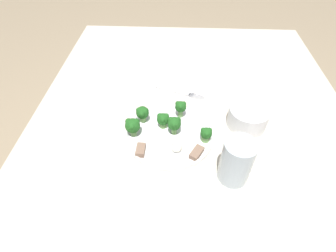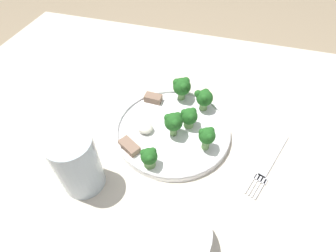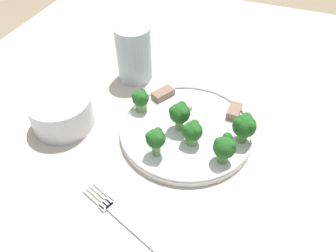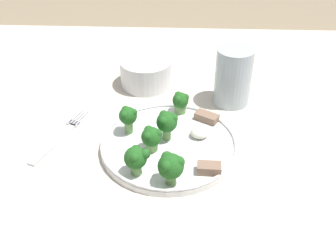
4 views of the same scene
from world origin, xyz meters
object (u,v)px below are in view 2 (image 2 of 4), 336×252
(dinner_plate, at_px, (173,130))
(cream_bowl, at_px, (172,238))
(fork, at_px, (269,163))
(drinking_glass, at_px, (78,166))

(dinner_plate, bearing_deg, cream_bowl, 105.05)
(fork, relative_size, drinking_glass, 1.42)
(dinner_plate, height_order, drinking_glass, drinking_glass)
(fork, distance_m, cream_bowl, 0.26)
(fork, height_order, drinking_glass, drinking_glass)
(fork, xyz_separation_m, cream_bowl, (0.15, 0.21, 0.03))
(cream_bowl, relative_size, drinking_glass, 0.95)
(dinner_plate, xyz_separation_m, fork, (-0.21, 0.02, -0.01))
(drinking_glass, bearing_deg, dinner_plate, -127.69)
(dinner_plate, xyz_separation_m, cream_bowl, (-0.06, 0.23, 0.02))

